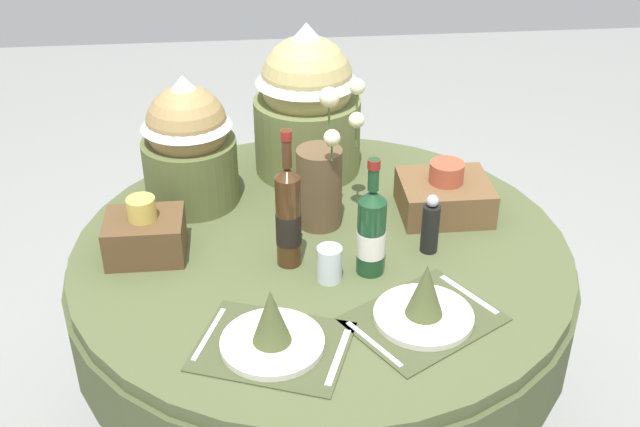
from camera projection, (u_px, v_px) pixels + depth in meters
name	position (u px, v px, depth m)	size (l,w,h in m)	color
dining_table	(321.00, 286.00, 2.23)	(1.39, 1.39, 0.77)	#4C5633
place_setting_left	(272.00, 331.00, 1.77)	(0.41, 0.36, 0.16)	#41492B
place_setting_right	(424.00, 304.00, 1.86)	(0.43, 0.40, 0.16)	#41492B
flower_vase	(321.00, 179.00, 2.19)	(0.19, 0.17, 0.41)	brown
wine_bottle_left	(288.00, 216.00, 2.01)	(0.07, 0.07, 0.39)	#422814
wine_bottle_centre	(371.00, 231.00, 1.99)	(0.07, 0.07, 0.33)	#194223
tumbler_near_left	(329.00, 264.00, 2.00)	(0.06, 0.06, 0.10)	silver
pepper_mill	(430.00, 226.00, 2.10)	(0.05, 0.05, 0.17)	black
gift_tub_back_left	(188.00, 137.00, 2.26)	(0.28, 0.28, 0.40)	#566033
gift_tub_back_centre	(307.00, 95.00, 2.41)	(0.33, 0.33, 0.48)	olive
woven_basket_side_left	(145.00, 234.00, 2.09)	(0.21, 0.17, 0.17)	brown
woven_basket_side_right	(445.00, 195.00, 2.28)	(0.26, 0.22, 0.16)	brown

